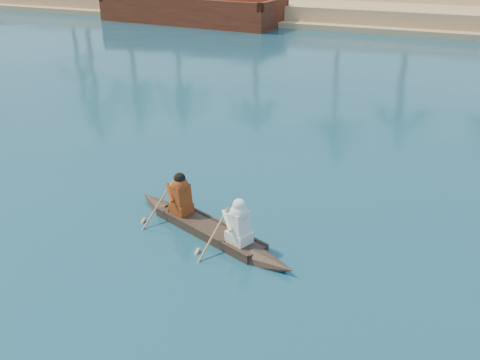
% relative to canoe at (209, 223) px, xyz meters
% --- Properties ---
extents(ground, '(160.00, 160.00, 0.00)m').
position_rel_canoe_xyz_m(ground, '(-7.55, 4.00, -0.24)').
color(ground, '#0B3147').
rests_on(ground, ground).
extents(canoe, '(4.39, 2.17, 1.23)m').
position_rel_canoe_xyz_m(canoe, '(0.00, 0.00, 0.00)').
color(canoe, '#3B2A20').
rests_on(canoe, ground).
extents(barge_mid, '(13.20, 5.24, 2.15)m').
position_rel_canoe_xyz_m(barge_mid, '(-14.33, 26.00, 0.52)').
color(barge_mid, maroon).
rests_on(barge_mid, ground).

